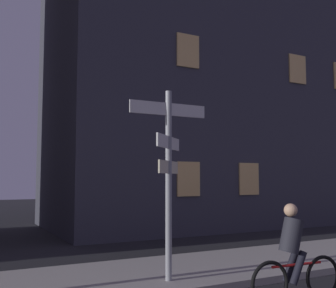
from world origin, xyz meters
TOP-DOWN VIEW (x-y plane):
  - sidewalk_kerb at (0.00, 6.33)m, footprint 40.00×2.89m
  - signpost at (-1.44, 5.54)m, footprint 1.60×0.97m
  - cyclist at (-0.03, 3.79)m, footprint 1.82×0.35m
  - building_right_block at (4.85, 14.39)m, footprint 13.25×6.83m

SIDE VIEW (x-z plane):
  - sidewalk_kerb at x=0.00m, z-range 0.00..0.14m
  - cyclist at x=-0.03m, z-range -0.06..1.55m
  - signpost at x=-1.44m, z-range 0.47..4.02m
  - building_right_block at x=4.85m, z-range 0.00..16.71m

